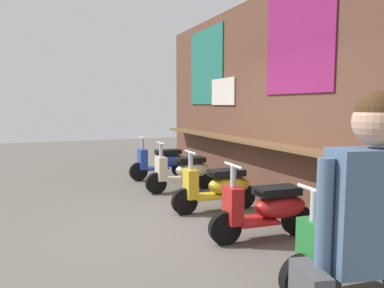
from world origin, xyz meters
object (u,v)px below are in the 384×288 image
(scooter_blue, at_px, (163,162))
(scooter_yellow, at_px, (219,187))
(scooter_cream, at_px, (185,171))
(scooter_green, at_px, (358,248))
(scooter_red, at_px, (268,208))
(shopper_with_handbag, at_px, (369,229))

(scooter_blue, xyz_separation_m, scooter_yellow, (2.79, -0.00, 0.00))
(scooter_cream, height_order, scooter_green, same)
(scooter_blue, distance_m, scooter_green, 5.51)
(scooter_cream, relative_size, scooter_red, 1.00)
(scooter_cream, bearing_deg, scooter_green, 88.70)
(scooter_yellow, distance_m, scooter_green, 2.72)
(scooter_yellow, bearing_deg, scooter_cream, -87.67)
(scooter_yellow, relative_size, scooter_green, 1.00)
(scooter_blue, relative_size, scooter_yellow, 1.00)
(scooter_yellow, bearing_deg, scooter_red, 92.33)
(scooter_yellow, height_order, scooter_green, same)
(scooter_green, bearing_deg, scooter_cream, -85.62)
(scooter_blue, xyz_separation_m, scooter_green, (5.51, -0.00, 0.00))
(scooter_cream, distance_m, scooter_red, 2.80)
(scooter_cream, bearing_deg, scooter_red, 88.70)
(scooter_red, bearing_deg, scooter_cream, -86.26)
(scooter_yellow, height_order, shopper_with_handbag, shopper_with_handbag)
(shopper_with_handbag, bearing_deg, scooter_yellow, 176.43)
(scooter_cream, xyz_separation_m, scooter_red, (2.80, -0.00, 0.00))
(scooter_cream, distance_m, scooter_green, 4.20)
(shopper_with_handbag, bearing_deg, scooter_cream, -179.10)
(scooter_red, relative_size, scooter_green, 1.00)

